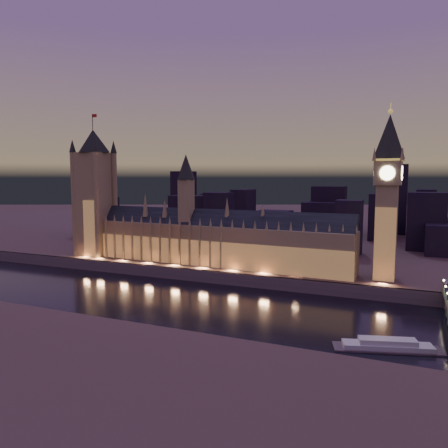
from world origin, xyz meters
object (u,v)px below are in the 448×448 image
at_px(palace_of_westminster, 210,239).
at_px(elizabeth_tower, 388,183).
at_px(river_boat, 387,346).
at_px(victoria_tower, 94,186).

bearing_deg(palace_of_westminster, elizabeth_tower, 0.08).
bearing_deg(river_boat, elizabeth_tower, 94.36).
height_order(palace_of_westminster, victoria_tower, victoria_tower).
bearing_deg(palace_of_westminster, victoria_tower, 179.91).
bearing_deg(palace_of_westminster, river_boat, -37.28).
xyz_separation_m(elizabeth_tower, river_boat, (7.19, -94.43, -64.77)).
height_order(victoria_tower, river_boat, victoria_tower).
distance_m(victoria_tower, river_boat, 251.74).
bearing_deg(elizabeth_tower, palace_of_westminster, -179.92).
bearing_deg(victoria_tower, river_boat, -22.75).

